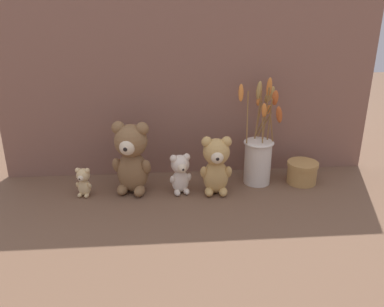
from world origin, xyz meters
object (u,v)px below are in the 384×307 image
Objects in this scene: teddy_bear_small at (180,173)px; teddy_bear_tiny at (84,181)px; teddy_bear_large at (131,156)px; decorative_tin_tall at (302,172)px; flower_vase at (259,153)px; teddy_bear_medium at (216,164)px.

teddy_bear_tiny is (-0.31, 0.00, -0.02)m from teddy_bear_small.
teddy_bear_large is 2.27× the size of decorative_tin_tall.
flower_vase reaches higher than teddy_bear_large.
teddy_bear_medium is 0.17m from flower_vase.
decorative_tin_tall is (0.42, 0.04, -0.03)m from teddy_bear_small.
flower_vase is at bearing 173.53° from decorative_tin_tall.
teddy_bear_tiny is (-0.15, -0.02, -0.07)m from teddy_bear_large.
teddy_bear_small reaches higher than decorative_tin_tall.
teddy_bear_small is 1.28× the size of decorative_tin_tall.
flower_vase is (0.15, 0.07, 0.01)m from teddy_bear_medium.
teddy_bear_medium is at bearing -156.01° from flower_vase.
teddy_bear_small is 0.31m from teddy_bear_tiny.
teddy_bear_large reaches higher than teddy_bear_small.
teddy_bear_large reaches higher than decorative_tin_tall.
teddy_bear_medium reaches higher than teddy_bear_small.
teddy_bear_tiny is at bearing 178.44° from teddy_bear_medium.
teddy_bear_large is at bearing -174.81° from flower_vase.
teddy_bear_large is 0.42m from flower_vase.
teddy_bear_medium is 0.31m from decorative_tin_tall.
teddy_bear_medium reaches higher than teddy_bear_tiny.
flower_vase is (0.42, 0.04, -0.02)m from teddy_bear_large.
teddy_bear_large is at bearing -177.87° from decorative_tin_tall.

